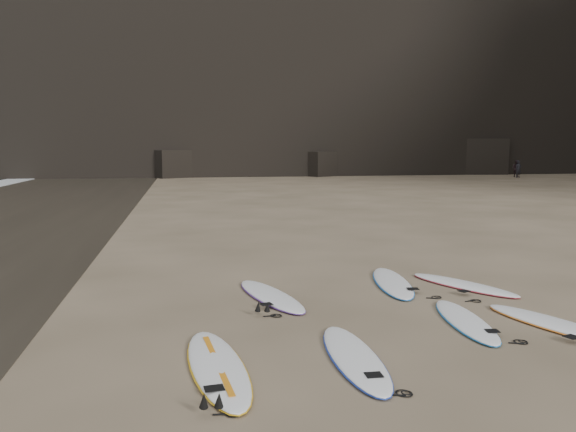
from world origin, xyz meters
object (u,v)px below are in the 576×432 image
surfboard_2 (465,320)px  person_a (518,169)px  surfboard_7 (463,284)px  person_b (516,169)px  surfboard_1 (354,356)px  surfboard_5 (271,295)px  surfboard_0 (217,365)px  surfboard_3 (556,324)px  surfboard_6 (392,282)px

surfboard_2 → person_a: bearing=63.8°
surfboard_7 → person_b: bearing=28.9°
surfboard_2 → person_b: bearing=64.1°
surfboard_1 → surfboard_7: (3.40, 3.41, -0.00)m
surfboard_5 → person_a: size_ratio=1.70×
surfboard_1 → person_a: bearing=56.5°
surfboard_0 → surfboard_7: (5.24, 3.40, -0.00)m
surfboard_0 → surfboard_1: surfboard_0 is taller
surfboard_2 → surfboard_5: 3.58m
surfboard_0 → surfboard_3: size_ratio=1.08×
surfboard_0 → surfboard_3: (5.44, 0.72, -0.00)m
surfboard_3 → person_a: 45.68m
person_b → person_a: bearing=138.2°
surfboard_5 → person_a: person_a is taller
surfboard_2 → surfboard_5: surfboard_5 is taller
person_a → surfboard_3: bearing=-126.3°
surfboard_0 → surfboard_5: surfboard_0 is taller
surfboard_1 → surfboard_5: bearing=102.7°
surfboard_3 → person_a: person_a is taller
surfboard_2 → surfboard_6: size_ratio=0.88×
surfboard_7 → person_b: person_b is taller
surfboard_2 → person_a: person_a is taller
surfboard_5 → person_a: 46.02m
surfboard_5 → surfboard_7: (4.03, 0.11, -0.00)m
surfboard_6 → person_b: 44.63m
surfboard_0 → surfboard_6: (3.88, 3.84, -0.00)m
surfboard_0 → surfboard_1: 1.85m
surfboard_0 → person_b: (29.88, 40.10, 0.74)m
surfboard_7 → surfboard_6: bearing=134.6°
surfboard_5 → surfboard_2: bearing=-50.8°
surfboard_1 → surfboard_6: size_ratio=0.94×
surfboard_5 → person_b: size_ratio=1.66×
surfboard_3 → person_b: (24.44, 39.38, 0.75)m
surfboard_3 → surfboard_6: surfboard_6 is taller
surfboard_1 → surfboard_7: 4.81m
surfboard_1 → surfboard_0: bearing=-178.7°
surfboard_3 → surfboard_7: 2.68m
surfboard_2 → surfboard_7: bearing=70.5°
surfboard_6 → person_a: size_ratio=1.76×
surfboard_0 → person_b: person_b is taller
surfboard_7 → person_b: (24.64, 36.71, 0.75)m
surfboard_5 → surfboard_6: size_ratio=0.96×
surfboard_0 → surfboard_2: (4.11, 1.19, -0.01)m
surfboard_1 → surfboard_7: size_ratio=1.02×
surfboard_2 → surfboard_7: 2.48m
person_a → person_b: 0.70m
person_a → surfboard_0: bearing=-131.2°
surfboard_1 → surfboard_6: (2.03, 3.86, 0.00)m
surfboard_5 → surfboard_6: 2.72m
surfboard_0 → person_a: bearing=47.0°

